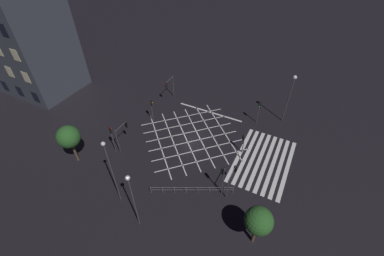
{
  "coord_description": "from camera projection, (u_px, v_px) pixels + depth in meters",
  "views": [
    {
      "loc": [
        -24.51,
        -12.36,
        25.71
      ],
      "look_at": [
        0.0,
        0.0,
        1.65
      ],
      "focal_mm": 24.0,
      "sensor_mm": 36.0,
      "label": 1
    }
  ],
  "objects": [
    {
      "name": "traffic_light_se_main",
      "position": [
        259.0,
        108.0,
        38.06
      ],
      "size": [
        0.39,
        0.36,
        4.01
      ],
      "rotation": [
        0.0,
        0.0,
        3.14
      ],
      "color": "#424244",
      "rests_on": "ground_plane"
    },
    {
      "name": "traffic_light_ne_main",
      "position": [
        169.0,
        85.0,
        42.62
      ],
      "size": [
        2.54,
        0.36,
        4.08
      ],
      "rotation": [
        0.0,
        0.0,
        3.14
      ],
      "color": "#424244",
      "rests_on": "ground_plane"
    },
    {
      "name": "traffic_light_median_north",
      "position": [
        152.0,
        106.0,
        38.37
      ],
      "size": [
        0.36,
        0.39,
        4.05
      ],
      "rotation": [
        0.0,
        0.0,
        -1.57
      ],
      "color": "#424244",
      "rests_on": "ground_plane"
    },
    {
      "name": "traffic_light_sw_cross",
      "position": [
        223.0,
        176.0,
        28.14
      ],
      "size": [
        0.36,
        0.39,
        4.5
      ],
      "rotation": [
        0.0,
        0.0,
        1.57
      ],
      "color": "#424244",
      "rests_on": "ground_plane"
    },
    {
      "name": "traffic_light_nw_cross",
      "position": [
        112.0,
        134.0,
        33.18
      ],
      "size": [
        0.36,
        0.39,
        4.53
      ],
      "rotation": [
        0.0,
        0.0,
        -1.57
      ],
      "color": "#424244",
      "rests_on": "ground_plane"
    },
    {
      "name": "street_tree_far",
      "position": [
        259.0,
        221.0,
        23.44
      ],
      "size": [
        2.71,
        2.71,
        5.25
      ],
      "color": "brown",
      "rests_on": "ground_plane"
    },
    {
      "name": "traffic_light_median_south",
      "position": [
        243.0,
        140.0,
        33.71
      ],
      "size": [
        0.36,
        0.39,
        3.23
      ],
      "rotation": [
        0.0,
        0.0,
        1.57
      ],
      "color": "#424244",
      "rests_on": "ground_plane"
    },
    {
      "name": "ground_plane",
      "position": [
        192.0,
        136.0,
        37.59
      ],
      "size": [
        200.0,
        200.0,
        0.0
      ],
      "primitive_type": "plane",
      "color": "black"
    },
    {
      "name": "traffic_light_sw_main",
      "position": [
        232.0,
        176.0,
        29.21
      ],
      "size": [
        2.62,
        0.36,
        3.22
      ],
      "color": "#424244",
      "rests_on": "ground_plane"
    },
    {
      "name": "traffic_light_nw_main",
      "position": [
        122.0,
        131.0,
        34.15
      ],
      "size": [
        2.43,
        0.36,
        3.95
      ],
      "color": "#424244",
      "rests_on": "ground_plane"
    },
    {
      "name": "street_tree_near",
      "position": [
        68.0,
        137.0,
        31.39
      ],
      "size": [
        2.87,
        2.87,
        5.66
      ],
      "color": "brown",
      "rests_on": "ground_plane"
    },
    {
      "name": "road_markings",
      "position": [
        236.0,
        150.0,
        35.55
      ],
      "size": [
        16.35,
        22.11,
        0.01
      ],
      "color": "silver",
      "rests_on": "ground_plane"
    },
    {
      "name": "pedestrian_railing",
      "position": [
        192.0,
        189.0,
        29.83
      ],
      "size": [
        4.38,
        8.65,
        1.05
      ],
      "rotation": [
        0.0,
        0.0,
        -1.1
      ],
      "color": "gray",
      "rests_on": "ground_plane"
    },
    {
      "name": "street_lamp_west",
      "position": [
        292.0,
        89.0,
        36.47
      ],
      "size": [
        0.55,
        0.55,
        7.99
      ],
      "color": "#424244",
      "rests_on": "ground_plane"
    },
    {
      "name": "street_lamp_east",
      "position": [
        110.0,
        166.0,
        25.79
      ],
      "size": [
        0.43,
        0.43,
        9.18
      ],
      "color": "#424244",
      "rests_on": "ground_plane"
    },
    {
      "name": "street_lamp_far",
      "position": [
        132.0,
        194.0,
        23.87
      ],
      "size": [
        0.46,
        0.46,
        7.96
      ],
      "color": "#424244",
      "rests_on": "ground_plane"
    }
  ]
}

